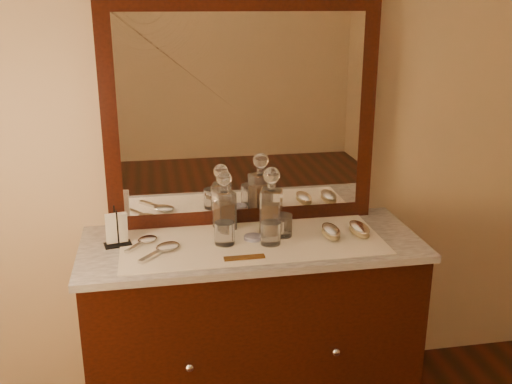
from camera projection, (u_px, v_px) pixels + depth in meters
dresser_cabinet at (252, 331)px, 2.64m from camera, size 1.40×0.55×0.82m
knob_left at (189, 367)px, 2.30m from camera, size 0.04×0.04×0.04m
knob_right at (336, 352)px, 2.41m from camera, size 0.04×0.04×0.04m
marble_top at (252, 244)px, 2.50m from camera, size 1.44×0.59×0.03m
mirror_frame at (242, 114)px, 2.57m from camera, size 1.20×0.08×1.00m
mirror_glass at (243, 115)px, 2.54m from camera, size 1.06×0.01×0.86m
lace_runner at (253, 242)px, 2.48m from camera, size 1.10×0.45×0.00m
pin_dish at (253, 237)px, 2.50m from camera, size 0.09×0.09×0.01m
comb at (244, 257)px, 2.31m from camera, size 0.16×0.03×0.01m
napkin_rack at (117, 230)px, 2.43m from camera, size 0.12×0.09×0.16m
decanter_left at (224, 207)px, 2.59m from camera, size 0.10×0.10×0.27m
decanter_right at (271, 207)px, 2.55m from camera, size 0.11×0.11×0.29m
brush_near at (331, 232)px, 2.53m from camera, size 0.07×0.16×0.04m
brush_far at (359, 229)px, 2.55m from camera, size 0.08×0.16×0.04m
hand_mirror_outer at (145, 241)px, 2.47m from camera, size 0.15×0.18×0.02m
hand_mirror_inner at (165, 248)px, 2.39m from camera, size 0.19×0.21×0.02m
tumblers at (259, 230)px, 2.47m from camera, size 0.34×0.16×0.10m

